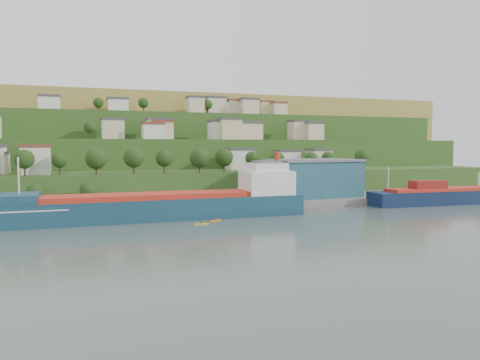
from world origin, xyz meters
name	(u,v)px	position (x,y,z in m)	size (l,w,h in m)	color
ground	(231,220)	(0.00, 0.00, 0.00)	(500.00, 500.00, 0.00)	#44524C
quay	(262,204)	(20.00, 28.00, 0.00)	(220.00, 26.00, 4.00)	slate
pebble_beach	(8,219)	(-55.00, 22.00, 0.00)	(40.00, 18.00, 2.40)	slate
hillside	(142,178)	(0.02, 168.69, 0.09)	(360.00, 211.24, 96.00)	#284719
cargo_ship_near	(172,206)	(-13.81, 8.88, 3.19)	(77.65, 12.58, 19.96)	#132C49
cargo_ship_far	(456,196)	(83.04, 9.15, 2.51)	(58.94, 13.47, 15.87)	#0D123A
warehouse	(312,178)	(38.89, 28.43, 8.43)	(32.66, 21.85, 12.80)	#1D4D59
caravan	(39,208)	(-47.19, 20.18, 2.73)	(6.54, 2.72, 3.05)	white
dinghy	(45,212)	(-45.81, 19.79, 1.65)	(4.54, 1.70, 0.91)	silver
kayak_orange	(215,220)	(-4.18, 0.45, 0.26)	(3.45, 1.84, 0.87)	orange
kayak_yellow	(202,223)	(-8.76, -3.16, 0.27)	(3.64, 0.69, 0.91)	gold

